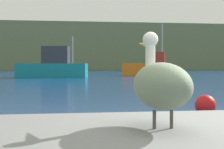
% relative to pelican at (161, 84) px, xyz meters
% --- Properties ---
extents(hillside_backdrop, '(140.00, 16.12, 9.45)m').
position_rel_pelican_xyz_m(hillside_backdrop, '(0.91, 80.81, 3.55)').
color(hillside_backdrop, '#6B7A51').
rests_on(hillside_backdrop, ground).
extents(pelican, '(0.45, 1.26, 0.84)m').
position_rel_pelican_xyz_m(pelican, '(0.00, 0.00, 0.00)').
color(pelican, gray).
rests_on(pelican, pier_dock).
extents(fishing_boat_teal, '(7.04, 3.46, 3.95)m').
position_rel_pelican_xyz_m(fishing_boat_teal, '(-0.51, 35.15, -0.12)').
color(fishing_boat_teal, teal).
rests_on(fishing_boat_teal, ground).
extents(fishing_boat_orange, '(5.64, 3.21, 5.70)m').
position_rel_pelican_xyz_m(fishing_boat_orange, '(10.02, 38.78, -0.24)').
color(fishing_boat_orange, orange).
rests_on(fishing_boat_orange, ground).
extents(mooring_buoy, '(0.54, 0.54, 0.54)m').
position_rel_pelican_xyz_m(mooring_buoy, '(3.06, 6.36, -0.91)').
color(mooring_buoy, red).
rests_on(mooring_buoy, ground).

